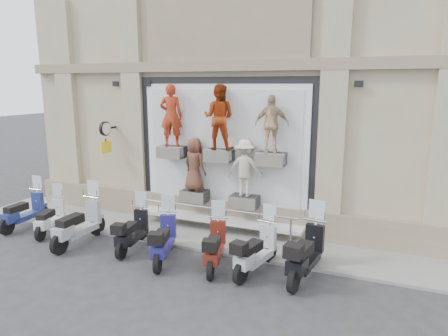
{
  "coord_description": "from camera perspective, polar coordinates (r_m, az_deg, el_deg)",
  "views": [
    {
      "loc": [
        4.45,
        -7.87,
        4.34
      ],
      "look_at": [
        0.44,
        1.9,
        2.12
      ],
      "focal_mm": 32.0,
      "sensor_mm": 36.0,
      "label": 1
    }
  ],
  "objects": [
    {
      "name": "ground",
      "position": [
        10.03,
        -6.65,
        -13.85
      ],
      "size": [
        90.0,
        90.0,
        0.0
      ],
      "primitive_type": "plane",
      "color": "#2F2F32",
      "rests_on": "ground"
    },
    {
      "name": "sidewalk",
      "position": [
        11.73,
        -1.63,
        -9.62
      ],
      "size": [
        16.0,
        2.2,
        0.08
      ],
      "primitive_type": "cube",
      "color": "gray",
      "rests_on": "ground"
    },
    {
      "name": "building",
      "position": [
        15.61,
        5.92,
        17.93
      ],
      "size": [
        14.0,
        8.6,
        12.0
      ],
      "primitive_type": null,
      "color": "tan",
      "rests_on": "ground"
    },
    {
      "name": "shop_vitrine",
      "position": [
        11.65,
        -0.26,
        2.52
      ],
      "size": [
        5.6,
        0.83,
        4.3
      ],
      "color": "black",
      "rests_on": "ground"
    },
    {
      "name": "guard_rail",
      "position": [
        11.5,
        -1.85,
        -7.82
      ],
      "size": [
        5.06,
        0.1,
        0.93
      ],
      "primitive_type": null,
      "color": "#9EA0A5",
      "rests_on": "ground"
    },
    {
      "name": "clock_sign_bracket",
      "position": [
        13.38,
        -16.56,
        4.79
      ],
      "size": [
        0.1,
        0.8,
        1.02
      ],
      "color": "black",
      "rests_on": "ground"
    },
    {
      "name": "scooter_a",
      "position": [
        13.71,
        -26.74,
        -4.59
      ],
      "size": [
        0.61,
        1.87,
        1.5
      ],
      "primitive_type": null,
      "rotation": [
        0.0,
        0.0,
        0.04
      ],
      "color": "navy",
      "rests_on": "ground"
    },
    {
      "name": "scooter_b",
      "position": [
        12.89,
        -23.62,
        -5.6
      ],
      "size": [
        0.99,
        1.76,
        1.38
      ],
      "primitive_type": null,
      "rotation": [
        0.0,
        0.0,
        0.31
      ],
      "color": "silver",
      "rests_on": "ground"
    },
    {
      "name": "scooter_c",
      "position": [
        11.68,
        -20.14,
        -6.36
      ],
      "size": [
        0.6,
        2.04,
        1.66
      ],
      "primitive_type": null,
      "rotation": [
        0.0,
        0.0,
        0.0
      ],
      "color": "gray",
      "rests_on": "ground"
    },
    {
      "name": "scooter_d",
      "position": [
        10.96,
        -12.99,
        -7.71
      ],
      "size": [
        0.77,
        1.84,
        1.45
      ],
      "primitive_type": null,
      "rotation": [
        0.0,
        0.0,
        0.15
      ],
      "color": "black",
      "rests_on": "ground"
    },
    {
      "name": "scooter_e",
      "position": [
        10.13,
        -8.65,
        -8.89
      ],
      "size": [
        1.12,
        1.98,
        1.54
      ],
      "primitive_type": null,
      "rotation": [
        0.0,
        0.0,
        0.32
      ],
      "color": "navy",
      "rests_on": "ground"
    },
    {
      "name": "scooter_f",
      "position": [
        9.69,
        -1.32,
        -9.89
      ],
      "size": [
        1.0,
        1.92,
        1.5
      ],
      "primitive_type": null,
      "rotation": [
        0.0,
        0.0,
        0.26
      ],
      "color": "#611B10",
      "rests_on": "ground"
    },
    {
      "name": "scooter_g",
      "position": [
        9.44,
        4.67,
        -10.47
      ],
      "size": [
        0.93,
        1.94,
        1.52
      ],
      "primitive_type": null,
      "rotation": [
        0.0,
        0.0,
        -0.21
      ],
      "color": "#ADB1B5",
      "rests_on": "ground"
    },
    {
      "name": "scooter_h",
      "position": [
        9.31,
        11.7,
        -10.5
      ],
      "size": [
        0.87,
        2.12,
        1.68
      ],
      "primitive_type": null,
      "rotation": [
        0.0,
        0.0,
        -0.13
      ],
      "color": "black",
      "rests_on": "ground"
    }
  ]
}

